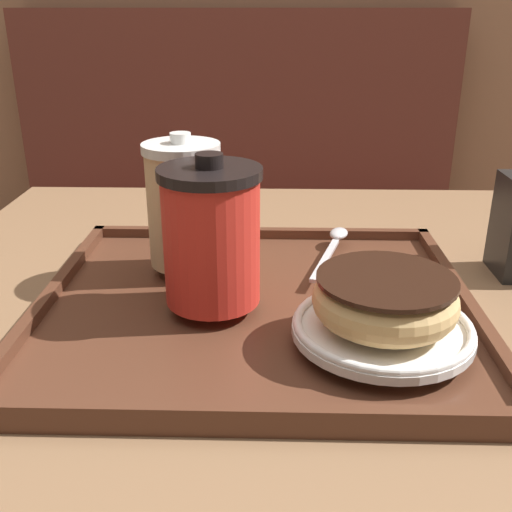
# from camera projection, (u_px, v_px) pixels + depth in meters

# --- Properties ---
(booth_bench) EXTENTS (1.12, 0.44, 1.00)m
(booth_bench) POSITION_uv_depth(u_px,v_px,m) (236.00, 288.00, 1.58)
(booth_bench) COLOR brown
(booth_bench) RESTS_ON ground_plane
(cafe_table) EXTENTS (0.83, 0.90, 0.71)m
(cafe_table) POSITION_uv_depth(u_px,v_px,m) (261.00, 439.00, 0.69)
(cafe_table) COLOR #846042
(cafe_table) RESTS_ON ground_plane
(serving_tray) EXTENTS (0.44, 0.39, 0.02)m
(serving_tray) POSITION_uv_depth(u_px,v_px,m) (256.00, 307.00, 0.62)
(serving_tray) COLOR #512D1E
(serving_tray) RESTS_ON cafe_table
(coffee_cup_front) EXTENTS (0.10, 0.10, 0.15)m
(coffee_cup_front) POSITION_uv_depth(u_px,v_px,m) (211.00, 235.00, 0.57)
(coffee_cup_front) COLOR red
(coffee_cup_front) RESTS_ON serving_tray
(coffee_cup_rear) EXTENTS (0.08, 0.08, 0.15)m
(coffee_cup_rear) POSITION_uv_depth(u_px,v_px,m) (184.00, 204.00, 0.66)
(coffee_cup_rear) COLOR #E0B784
(coffee_cup_rear) RESTS_ON serving_tray
(plate_with_chocolate_donut) EXTENTS (0.16, 0.16, 0.01)m
(plate_with_chocolate_donut) POSITION_uv_depth(u_px,v_px,m) (382.00, 327.00, 0.53)
(plate_with_chocolate_donut) COLOR white
(plate_with_chocolate_donut) RESTS_ON serving_tray
(donut_chocolate_glazed) EXTENTS (0.13, 0.13, 0.04)m
(donut_chocolate_glazed) POSITION_uv_depth(u_px,v_px,m) (385.00, 299.00, 0.52)
(donut_chocolate_glazed) COLOR #DBB270
(donut_chocolate_glazed) RESTS_ON plate_with_chocolate_donut
(spoon) EXTENTS (0.06, 0.16, 0.01)m
(spoon) POSITION_uv_depth(u_px,v_px,m) (335.00, 241.00, 0.73)
(spoon) COLOR silver
(spoon) RESTS_ON serving_tray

